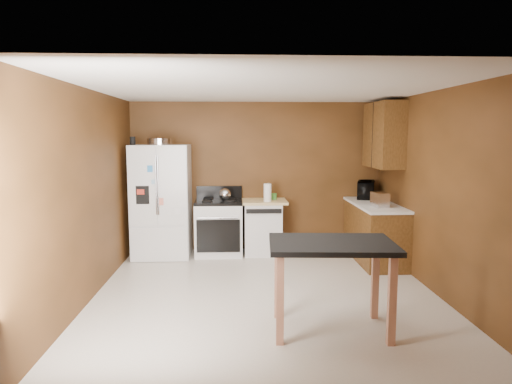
{
  "coord_description": "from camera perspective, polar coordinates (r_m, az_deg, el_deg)",
  "views": [
    {
      "loc": [
        -0.37,
        -5.43,
        1.96
      ],
      "look_at": [
        -0.08,
        0.85,
        1.17
      ],
      "focal_mm": 32.0,
      "sensor_mm": 36.0,
      "label": 1
    }
  ],
  "objects": [
    {
      "name": "island",
      "position": [
        4.62,
        9.43,
        -7.87
      ],
      "size": [
        1.27,
        0.89,
        0.91
      ],
      "color": "black",
      "rests_on": "ground"
    },
    {
      "name": "kettle",
      "position": [
        7.38,
        -3.9,
        -0.31
      ],
      "size": [
        0.2,
        0.2,
        0.2
      ],
      "primitive_type": "sphere",
      "color": "silver",
      "rests_on": "gas_range"
    },
    {
      "name": "refrigerator",
      "position": [
        7.47,
        -11.7,
        -1.11
      ],
      "size": [
        0.9,
        0.8,
        1.8
      ],
      "color": "white",
      "rests_on": "ground"
    },
    {
      "name": "dishwasher",
      "position": [
        7.55,
        0.84,
        -4.33
      ],
      "size": [
        0.78,
        0.63,
        0.89
      ],
      "color": "white",
      "rests_on": "ground"
    },
    {
      "name": "wall_back",
      "position": [
        7.72,
        0.13,
        1.92
      ],
      "size": [
        4.2,
        0.0,
        4.2
      ],
      "primitive_type": "plane",
      "rotation": [
        1.57,
        0.0,
        0.0
      ],
      "color": "brown",
      "rests_on": "ground"
    },
    {
      "name": "microwave",
      "position": [
        7.82,
        13.56,
        0.19
      ],
      "size": [
        0.46,
        0.56,
        0.27
      ],
      "primitive_type": "imported",
      "rotation": [
        0.0,
        0.0,
        1.24
      ],
      "color": "black",
      "rests_on": "right_cabinets"
    },
    {
      "name": "right_cabinets",
      "position": [
        7.33,
        14.93,
        -1.3
      ],
      "size": [
        0.63,
        1.58,
        2.45
      ],
      "color": "brown",
      "rests_on": "ground"
    },
    {
      "name": "wall_left",
      "position": [
        5.74,
        -20.13,
        -0.36
      ],
      "size": [
        0.0,
        4.5,
        4.5
      ],
      "primitive_type": "plane",
      "rotation": [
        1.57,
        0.0,
        1.57
      ],
      "color": "brown",
      "rests_on": "ground"
    },
    {
      "name": "gas_range",
      "position": [
        7.51,
        -4.65,
        -4.33
      ],
      "size": [
        0.76,
        0.68,
        1.1
      ],
      "color": "white",
      "rests_on": "ground"
    },
    {
      "name": "floor",
      "position": [
        5.79,
        1.23,
        -12.61
      ],
      "size": [
        4.5,
        4.5,
        0.0
      ],
      "primitive_type": "plane",
      "color": "beige",
      "rests_on": "ground"
    },
    {
      "name": "wall_front",
      "position": [
        3.28,
        3.95,
        -5.35
      ],
      "size": [
        4.2,
        0.0,
        4.2
      ],
      "primitive_type": "plane",
      "rotation": [
        -1.57,
        0.0,
        0.0
      ],
      "color": "brown",
      "rests_on": "ground"
    },
    {
      "name": "ceiling",
      "position": [
        5.47,
        1.3,
        12.85
      ],
      "size": [
        4.5,
        4.5,
        0.0
      ],
      "primitive_type": "plane",
      "rotation": [
        3.14,
        0.0,
        0.0
      ],
      "color": "white",
      "rests_on": "ground"
    },
    {
      "name": "toaster",
      "position": [
        6.97,
        15.22,
        -0.93
      ],
      "size": [
        0.21,
        0.31,
        0.21
      ],
      "primitive_type": "cube",
      "rotation": [
        0.0,
        0.0,
        0.13
      ],
      "color": "silver",
      "rests_on": "right_cabinets"
    },
    {
      "name": "green_canister",
      "position": [
        7.55,
        2.24,
        -0.56
      ],
      "size": [
        0.11,
        0.11,
        0.1
      ],
      "primitive_type": "cylinder",
      "rotation": [
        0.0,
        0.0,
        0.18
      ],
      "color": "green",
      "rests_on": "dishwasher"
    },
    {
      "name": "pen_cup",
      "position": [
        7.33,
        -15.17,
        6.2
      ],
      "size": [
        0.09,
        0.09,
        0.13
      ],
      "primitive_type": "cylinder",
      "color": "black",
      "rests_on": "refrigerator"
    },
    {
      "name": "roasting_pan",
      "position": [
        7.39,
        -11.93,
        6.19
      ],
      "size": [
        0.4,
        0.4,
        0.1
      ],
      "primitive_type": "cylinder",
      "color": "silver",
      "rests_on": "refrigerator"
    },
    {
      "name": "wall_right",
      "position": [
        6.01,
        21.66,
        -0.11
      ],
      "size": [
        0.0,
        4.5,
        4.5
      ],
      "primitive_type": "plane",
      "rotation": [
        1.57,
        0.0,
        -1.57
      ],
      "color": "brown",
      "rests_on": "ground"
    },
    {
      "name": "paper_towel",
      "position": [
        7.32,
        1.45,
        -0.08
      ],
      "size": [
        0.16,
        0.16,
        0.29
      ],
      "primitive_type": "cylinder",
      "rotation": [
        0.0,
        0.0,
        -0.41
      ],
      "color": "white",
      "rests_on": "dishwasher"
    }
  ]
}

